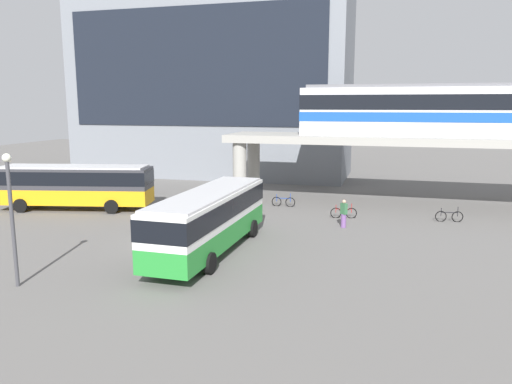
% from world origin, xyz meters
% --- Properties ---
extents(ground_plane, '(120.00, 120.00, 0.00)m').
position_xyz_m(ground_plane, '(0.00, 10.00, 0.00)').
color(ground_plane, '#605E5B').
extents(station_building, '(29.22, 10.80, 20.39)m').
position_xyz_m(station_building, '(-7.81, 27.13, 10.20)').
color(station_building, slate).
rests_on(station_building, ground_plane).
extents(elevated_platform, '(32.37, 5.65, 5.24)m').
position_xyz_m(elevated_platform, '(14.59, 15.17, 4.49)').
color(elevated_platform, '#9E9B93').
rests_on(elevated_platform, ground_plane).
extents(train, '(21.43, 2.96, 3.84)m').
position_xyz_m(train, '(14.96, 15.17, 7.21)').
color(train, silver).
rests_on(train, elevated_platform).
extents(bus_main, '(2.95, 11.09, 3.22)m').
position_xyz_m(bus_main, '(2.38, -0.87, 1.99)').
color(bus_main, '#268C33').
rests_on(bus_main, ground_plane).
extents(bus_secondary, '(11.33, 4.82, 3.22)m').
position_xyz_m(bus_secondary, '(-10.87, 6.47, 1.99)').
color(bus_secondary, orange).
rests_on(bus_secondary, ground_plane).
extents(bicycle_black, '(1.78, 0.34, 1.04)m').
position_xyz_m(bicycle_black, '(15.09, 9.70, 0.36)').
color(bicycle_black, black).
rests_on(bicycle_black, ground_plane).
extents(bicycle_blue, '(1.79, 0.14, 1.04)m').
position_xyz_m(bicycle_blue, '(3.54, 11.61, 0.36)').
color(bicycle_blue, black).
rests_on(bicycle_blue, ground_plane).
extents(bicycle_red, '(1.76, 0.43, 1.04)m').
position_xyz_m(bicycle_red, '(8.30, 8.92, 0.36)').
color(bicycle_red, black).
rests_on(bicycle_red, ground_plane).
extents(pedestrian_waiting_near_stop, '(0.41, 0.47, 1.81)m').
position_xyz_m(pedestrian_waiting_near_stop, '(-0.95, 8.09, 0.86)').
color(pedestrian_waiting_near_stop, '#724C8C').
rests_on(pedestrian_waiting_near_stop, ground_plane).
extents(pedestrian_near_building, '(0.47, 0.46, 1.77)m').
position_xyz_m(pedestrian_near_building, '(8.55, 6.29, 0.84)').
color(pedestrian_near_building, '#724C8C').
rests_on(pedestrian_near_building, ground_plane).
extents(lamp_post, '(0.36, 0.36, 5.65)m').
position_xyz_m(lamp_post, '(-3.77, -7.62, 3.38)').
color(lamp_post, '#3F3F44').
rests_on(lamp_post, ground_plane).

